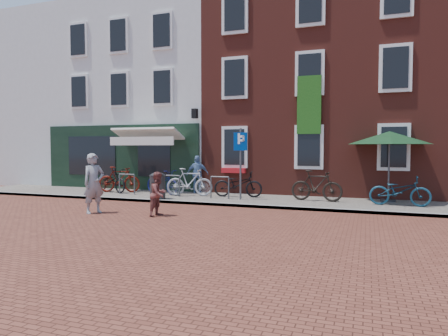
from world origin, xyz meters
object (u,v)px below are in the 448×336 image
(woman, at_px, (94,183))
(bicycle_2, at_px, (162,182))
(litter_bin, at_px, (158,184))
(cafe_person, at_px, (198,174))
(bicycle_3, at_px, (190,182))
(bicycle_4, at_px, (238,184))
(bicycle_0, at_px, (111,181))
(bicycle_6, at_px, (400,191))
(bicycle_5, at_px, (316,186))
(parasol, at_px, (390,135))
(parking_sign, at_px, (240,153))
(boy, at_px, (159,194))
(bicycle_1, at_px, (119,179))

(woman, relative_size, bicycle_2, 0.97)
(litter_bin, xyz_separation_m, cafe_person, (0.60, 2.30, 0.24))
(litter_bin, relative_size, bicycle_3, 0.58)
(bicycle_3, xyz_separation_m, bicycle_4, (1.86, 0.35, -0.05))
(woman, relative_size, bicycle_4, 0.97)
(litter_bin, distance_m, bicycle_4, 3.02)
(bicycle_0, bearing_deg, bicycle_6, -74.22)
(bicycle_5, bearing_deg, parasol, -67.55)
(woman, relative_size, bicycle_5, 1.00)
(bicycle_0, height_order, bicycle_3, bicycle_3)
(bicycle_2, relative_size, bicycle_4, 1.00)
(parking_sign, xyz_separation_m, bicycle_6, (5.31, 0.27, -1.21))
(boy, distance_m, bicycle_4, 4.35)
(parking_sign, distance_m, bicycle_4, 1.43)
(parasol, bearing_deg, bicycle_6, -73.27)
(litter_bin, bearing_deg, bicycle_2, 112.59)
(bicycle_1, relative_size, bicycle_2, 0.97)
(cafe_person, height_order, bicycle_3, cafe_person)
(bicycle_0, xyz_separation_m, bicycle_1, (0.38, 0.06, 0.05))
(parasol, height_order, woman, parasol)
(bicycle_0, xyz_separation_m, bicycle_4, (5.55, 0.25, 0.00))
(boy, relative_size, cafe_person, 0.83)
(parasol, bearing_deg, woman, -149.39)
(cafe_person, bearing_deg, parasol, 160.77)
(cafe_person, relative_size, bicycle_3, 0.86)
(litter_bin, distance_m, boy, 3.08)
(cafe_person, relative_size, bicycle_2, 0.83)
(bicycle_2, relative_size, bicycle_5, 1.03)
(bicycle_6, bearing_deg, bicycle_4, 88.28)
(litter_bin, bearing_deg, bicycle_0, 156.45)
(woman, height_order, bicycle_2, woman)
(bicycle_6, bearing_deg, cafe_person, 83.75)
(woman, bearing_deg, parking_sign, -17.56)
(parking_sign, relative_size, bicycle_3, 1.43)
(litter_bin, height_order, bicycle_2, litter_bin)
(litter_bin, height_order, cafe_person, cafe_person)
(bicycle_2, bearing_deg, bicycle_3, -80.96)
(boy, height_order, bicycle_2, boy)
(bicycle_2, bearing_deg, parking_sign, -78.86)
(parasol, bearing_deg, bicycle_4, -173.99)
(woman, bearing_deg, bicycle_2, 25.97)
(bicycle_0, bearing_deg, litter_bin, -96.92)
(bicycle_2, bearing_deg, boy, -131.39)
(bicycle_4, bearing_deg, parking_sign, -162.91)
(bicycle_0, bearing_deg, bicycle_1, -64.58)
(bicycle_1, relative_size, bicycle_6, 0.97)
(parking_sign, relative_size, parasol, 0.93)
(parking_sign, distance_m, boy, 3.96)
(bicycle_6, bearing_deg, bicycle_1, 91.35)
(woman, distance_m, bicycle_0, 4.85)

